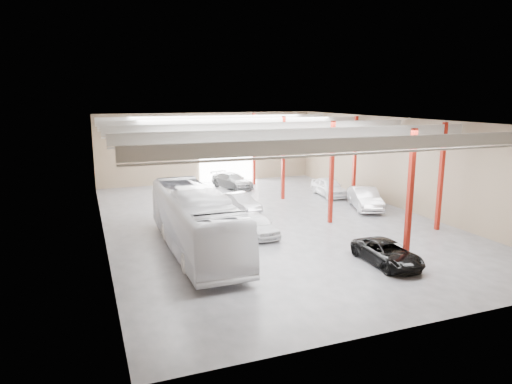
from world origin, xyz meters
TOP-DOWN VIEW (x-y plane):
  - depot_shell at (0.13, 0.48)m, footprint 22.12×32.12m
  - coach_bus at (-6.26, -4.40)m, footprint 2.93×12.50m
  - black_sedan at (2.50, -10.13)m, footprint 2.09×4.43m
  - car_row_a at (-2.00, -3.00)m, footprint 1.99×4.22m
  - car_row_b at (-1.04, 3.12)m, footprint 2.38×4.43m
  - car_row_c at (1.22, 12.00)m, footprint 3.55×5.31m
  - car_right_near at (8.30, 0.50)m, footprint 3.33×5.34m
  - car_right_far at (8.10, 5.70)m, footprint 2.19×4.76m

SIDE VIEW (x-z plane):
  - black_sedan at x=2.50m, z-range 0.00..1.22m
  - car_row_b at x=-1.04m, z-range 0.00..1.39m
  - car_row_a at x=-2.00m, z-range 0.00..1.40m
  - car_row_c at x=1.22m, z-range 0.00..1.43m
  - car_right_far at x=8.10m, z-range 0.00..1.58m
  - car_right_near at x=8.30m, z-range 0.00..1.66m
  - coach_bus at x=-6.26m, z-range 0.00..3.48m
  - depot_shell at x=0.13m, z-range 1.44..8.51m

